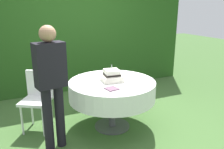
{
  "coord_description": "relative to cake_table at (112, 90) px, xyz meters",
  "views": [
    {
      "loc": [
        -1.32,
        -2.97,
        1.8
      ],
      "look_at": [
        0.0,
        0.01,
        0.84
      ],
      "focal_mm": 37.05,
      "sensor_mm": 36.0,
      "label": 1
    }
  ],
  "objects": [
    {
      "name": "garden_chair",
      "position": [
        -1.03,
        0.42,
        -0.07
      ],
      "size": [
        0.55,
        0.55,
        0.89
      ],
      "color": "white",
      "rests_on": "ground_plane"
    },
    {
      "name": "ground_plane",
      "position": [
        0.0,
        0.0,
        -0.61
      ],
      "size": [
        20.0,
        20.0,
        0.0
      ],
      "primitive_type": "plane",
      "color": "#3D602D"
    },
    {
      "name": "serving_plate_near",
      "position": [
        0.36,
        -0.05,
        0.14
      ],
      "size": [
        0.13,
        0.13,
        0.01
      ],
      "primitive_type": "cylinder",
      "color": "white",
      "rests_on": "cake_table"
    },
    {
      "name": "serving_plate_right",
      "position": [
        0.37,
        -0.21,
        0.14
      ],
      "size": [
        0.11,
        0.11,
        0.01
      ],
      "primitive_type": "cylinder",
      "color": "white",
      "rests_on": "cake_table"
    },
    {
      "name": "cake_table",
      "position": [
        0.0,
        0.0,
        0.0
      ],
      "size": [
        1.29,
        1.29,
        0.74
      ],
      "color": "#4C4C51",
      "rests_on": "ground_plane"
    },
    {
      "name": "napkin_stack",
      "position": [
        -0.15,
        -0.32,
        0.15
      ],
      "size": [
        0.18,
        0.18,
        0.01
      ],
      "primitive_type": "cube",
      "rotation": [
        0.0,
        0.0,
        0.19
      ],
      "color": "#6B4C60",
      "rests_on": "cake_table"
    },
    {
      "name": "serving_plate_left",
      "position": [
        0.05,
        -0.4,
        0.14
      ],
      "size": [
        0.11,
        0.11,
        0.01
      ],
      "primitive_type": "cylinder",
      "color": "white",
      "rests_on": "cake_table"
    },
    {
      "name": "standing_person",
      "position": [
        -0.91,
        -0.2,
        0.32
      ],
      "size": [
        0.39,
        0.27,
        1.6
      ],
      "color": "black",
      "rests_on": "ground_plane"
    },
    {
      "name": "foliage_hedge",
      "position": [
        0.0,
        2.11,
        0.62
      ],
      "size": [
        5.25,
        0.55,
        2.45
      ],
      "primitive_type": "cube",
      "color": "#234C19",
      "rests_on": "ground_plane"
    },
    {
      "name": "wedding_cake",
      "position": [
        0.01,
        0.02,
        0.22
      ],
      "size": [
        0.32,
        0.32,
        0.25
      ],
      "color": "silver",
      "rests_on": "cake_table"
    },
    {
      "name": "serving_plate_far",
      "position": [
        0.05,
        0.31,
        0.14
      ],
      "size": [
        0.1,
        0.1,
        0.01
      ],
      "primitive_type": "cylinder",
      "color": "white",
      "rests_on": "cake_table"
    }
  ]
}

